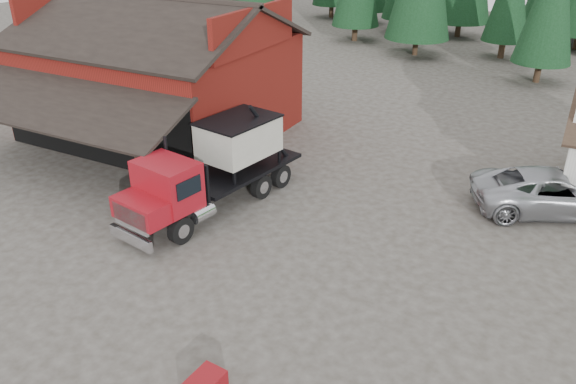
% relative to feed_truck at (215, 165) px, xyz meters
% --- Properties ---
extents(ground, '(120.00, 120.00, 0.00)m').
position_rel_feed_truck_xyz_m(ground, '(3.37, -4.03, -1.82)').
color(ground, '#3F3931').
rests_on(ground, ground).
extents(red_barn, '(12.80, 13.63, 7.18)m').
position_rel_feed_truck_xyz_m(red_barn, '(-7.63, 5.88, 0.87)').
color(red_barn, maroon).
rests_on(red_barn, ground).
extents(conifer_backdrop, '(76.00, 16.00, 16.00)m').
position_rel_feed_truck_xyz_m(conifer_backdrop, '(3.37, 37.97, -1.82)').
color(conifer_backdrop, black).
rests_on(conifer_backdrop, ground).
extents(feed_truck, '(3.72, 8.90, 3.90)m').
position_rel_feed_truck_xyz_m(feed_truck, '(0.00, 0.00, 0.00)').
color(feed_truck, black).
rests_on(feed_truck, ground).
extents(silver_car, '(6.90, 5.27, 1.74)m').
position_rel_feed_truck_xyz_m(silver_car, '(12.18, 5.97, -0.95)').
color(silver_car, '#ACADB4').
rests_on(silver_car, ground).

